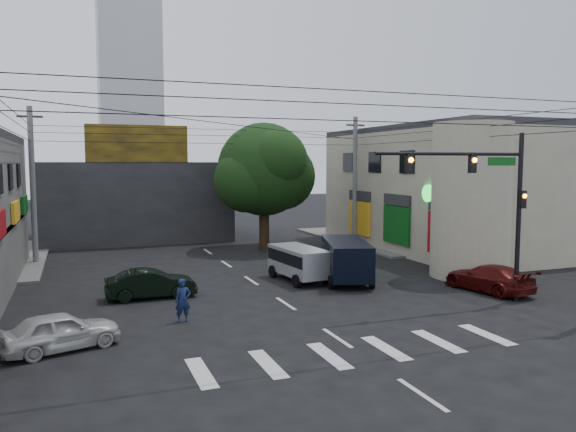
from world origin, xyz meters
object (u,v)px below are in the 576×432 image
traffic_gantry (488,190)px  maroon_sedan (489,278)px  silver_minivan (299,264)px  traffic_officer (183,301)px  navy_van (346,261)px  white_compact (61,331)px  street_tree (264,170)px  dark_sedan (151,284)px  utility_pole_far_left (33,186)px  utility_pole_far_right (355,182)px

traffic_gantry → maroon_sedan: size_ratio=1.56×
silver_minivan → traffic_officer: size_ratio=2.51×
maroon_sedan → navy_van: (-5.12, 4.42, 0.39)m
white_compact → silver_minivan: bearing=-74.9°
traffic_gantry → maroon_sedan: 4.89m
maroon_sedan → navy_van: 6.78m
street_tree → dark_sedan: 15.82m
white_compact → silver_minivan: silver_minivan is taller
street_tree → navy_van: (0.45, -11.77, -4.45)m
traffic_gantry → utility_pole_far_left: size_ratio=0.78×
street_tree → white_compact: size_ratio=2.22×
utility_pole_far_right → silver_minivan: (-8.25, -9.88, -3.75)m
traffic_gantry → traffic_officer: traffic_gantry is taller
utility_pole_far_right → white_compact: utility_pole_far_right is taller
street_tree → traffic_gantry: bearing=-78.0°
dark_sedan → traffic_officer: 4.32m
street_tree → traffic_officer: (-8.55, -16.19, -4.66)m
street_tree → maroon_sedan: (5.57, -16.19, -4.84)m
dark_sedan → navy_van: (9.64, 0.16, 0.38)m
dark_sedan → utility_pole_far_left: bearing=25.4°
dark_sedan → street_tree: bearing=-38.1°
utility_pole_far_right → dark_sedan: 19.53m
navy_van → silver_minivan: bearing=86.1°
street_tree → utility_pole_far_left: size_ratio=0.95×
white_compact → maroon_sedan: maroon_sedan is taller
traffic_gantry → dark_sedan: bearing=155.0°
utility_pole_far_right → white_compact: 25.99m
traffic_gantry → utility_pole_far_right: (2.68, 17.00, -0.23)m
street_tree → traffic_gantry: street_tree is taller
utility_pole_far_left → maroon_sedan: utility_pole_far_left is taller
street_tree → maroon_sedan: street_tree is taller
street_tree → traffic_gantry: size_ratio=1.21×
dark_sedan → utility_pole_far_right: bearing=-55.6°
white_compact → silver_minivan: (11.00, 7.12, 0.23)m
utility_pole_far_left → dark_sedan: (5.30, -10.93, -3.96)m
street_tree → white_compact: bearing=-125.3°
street_tree → silver_minivan: street_tree is taller
maroon_sedan → silver_minivan: silver_minivan is taller
utility_pole_far_right → navy_van: bearing=-119.3°
maroon_sedan → navy_van: bearing=-50.4°
dark_sedan → silver_minivan: (7.44, 1.04, 0.21)m
utility_pole_far_left → navy_van: bearing=-35.8°
utility_pole_far_left → silver_minivan: bearing=-37.8°
white_compact → dark_sedan: bearing=-48.1°
silver_minivan → dark_sedan: bearing=92.2°
traffic_gantry → white_compact: (-16.57, 0.00, -4.21)m
maroon_sedan → traffic_officer: size_ratio=2.82×
street_tree → silver_minivan: bearing=-99.1°
utility_pole_far_right → silver_minivan: utility_pole_far_right is taller
traffic_gantry → navy_van: bearing=118.4°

